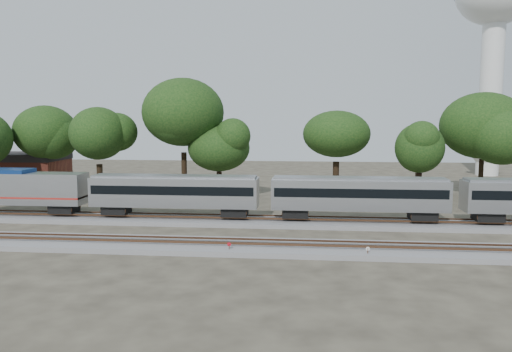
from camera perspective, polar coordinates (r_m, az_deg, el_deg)
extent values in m
plane|color=#383328|center=(43.82, -3.20, -6.97)|extent=(160.00, 160.00, 0.00)
cube|color=slate|center=(49.57, -2.13, -5.15)|extent=(160.00, 5.00, 0.40)
cube|color=brown|center=(48.79, -2.25, -4.79)|extent=(160.00, 0.08, 0.15)
cube|color=brown|center=(50.18, -2.02, -4.47)|extent=(160.00, 0.08, 0.15)
cube|color=slate|center=(39.94, -4.10, -8.02)|extent=(160.00, 5.00, 0.40)
cube|color=brown|center=(39.15, -4.28, -7.63)|extent=(160.00, 0.08, 0.15)
cube|color=brown|center=(40.52, -3.93, -7.14)|extent=(160.00, 0.08, 0.15)
cube|color=#ACAEB3|center=(55.83, -23.84, -1.29)|extent=(10.17, 2.88, 3.17)
cube|color=#A01F18|center=(56.51, -24.82, -2.08)|extent=(12.47, 2.92, 0.17)
cube|color=black|center=(54.75, -21.07, -3.45)|extent=(2.49, 2.11, 0.86)
cube|color=#ACAEB3|center=(50.32, -9.28, -1.78)|extent=(16.69, 2.88, 2.88)
cube|color=black|center=(50.28, -9.29, -1.46)|extent=(16.12, 2.93, 0.86)
cube|color=gray|center=(50.13, -9.31, -0.10)|extent=(16.31, 2.30, 0.34)
cube|color=black|center=(52.49, -15.64, -3.66)|extent=(2.49, 2.11, 0.86)
cube|color=black|center=(49.43, -2.44, -4.05)|extent=(2.49, 2.11, 0.86)
cube|color=#ACAEB3|center=(48.90, 11.65, -2.07)|extent=(16.69, 2.88, 2.88)
cube|color=black|center=(48.86, 11.66, -1.73)|extent=(16.12, 2.93, 0.86)
cube|color=gray|center=(48.71, 11.69, -0.34)|extent=(16.31, 2.30, 0.34)
cube|color=black|center=(48.95, 4.53, -4.17)|extent=(2.49, 2.11, 0.86)
cube|color=black|center=(50.20, 18.49, -4.22)|extent=(2.49, 2.11, 0.86)
cube|color=black|center=(51.86, 24.97, -4.16)|extent=(2.49, 2.11, 0.86)
cylinder|color=#512D19|center=(38.27, -3.09, -8.33)|extent=(0.05, 0.05, 0.82)
cylinder|color=red|center=(38.17, -3.09, -7.80)|extent=(0.29, 0.04, 0.29)
cylinder|color=#512D19|center=(37.94, 12.65, -8.63)|extent=(0.05, 0.05, 0.80)
cylinder|color=silver|center=(37.85, 12.66, -8.11)|extent=(0.29, 0.04, 0.29)
cube|color=#512D19|center=(37.87, 2.56, -8.90)|extent=(0.50, 0.31, 0.30)
cylinder|color=silver|center=(100.37, 25.22, 7.89)|extent=(3.92, 3.92, 27.46)
cone|color=silver|center=(100.64, 24.90, 1.19)|extent=(6.28, 6.28, 3.92)
cube|color=brown|center=(78.36, -25.08, 0.04)|extent=(11.48, 8.30, 4.45)
cube|color=black|center=(78.13, -25.17, 2.02)|extent=(11.69, 8.51, 1.00)
cylinder|color=black|center=(73.42, -22.70, -0.20)|extent=(0.70, 0.70, 4.58)
ellipsoid|color=black|center=(73.01, -22.91, 4.66)|extent=(8.65, 8.65, 7.35)
cylinder|color=black|center=(66.46, -17.39, -0.66)|extent=(0.70, 0.70, 4.55)
ellipsoid|color=black|center=(66.01, -17.58, 4.66)|extent=(8.57, 8.57, 7.29)
cylinder|color=black|center=(65.05, -8.20, 0.06)|extent=(0.70, 0.70, 5.98)
ellipsoid|color=black|center=(64.65, -8.32, 7.23)|extent=(11.28, 11.28, 9.58)
cylinder|color=black|center=(64.11, -4.22, -1.08)|extent=(0.70, 0.70, 3.55)
ellipsoid|color=black|center=(63.65, -4.26, 3.23)|extent=(6.70, 6.70, 5.69)
cylinder|color=black|center=(69.56, 9.11, -0.18)|extent=(0.70, 0.70, 4.43)
ellipsoid|color=black|center=(69.13, 9.20, 4.77)|extent=(8.34, 8.34, 7.09)
cylinder|color=black|center=(64.93, 18.03, -1.25)|extent=(0.70, 0.70, 3.62)
ellipsoid|color=black|center=(64.48, 18.19, 3.07)|extent=(6.82, 6.82, 5.80)
cylinder|color=black|center=(71.40, 24.28, -0.25)|extent=(0.70, 0.70, 5.06)
ellipsoid|color=black|center=(70.99, 24.54, 5.26)|extent=(9.55, 9.55, 8.11)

